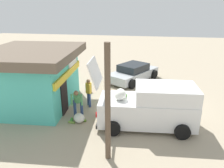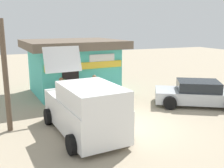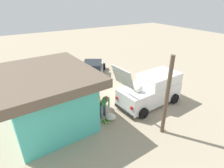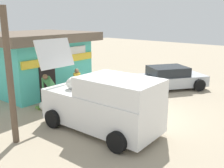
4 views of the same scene
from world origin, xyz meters
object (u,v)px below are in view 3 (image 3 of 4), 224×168
(delivery_van, at_px, (151,90))
(vendor_standing, at_px, (96,94))
(parked_sedan, at_px, (93,69))
(unloaded_banana_pile, at_px, (110,117))
(paint_bucket, at_px, (77,93))
(customer_bending, at_px, (104,104))
(storefront_bar, at_px, (48,97))

(delivery_van, xyz_separation_m, vendor_standing, (1.58, 3.33, -0.09))
(parked_sedan, distance_m, vendor_standing, 5.28)
(unloaded_banana_pile, distance_m, paint_bucket, 3.89)
(parked_sedan, bearing_deg, customer_bending, 160.01)
(storefront_bar, distance_m, delivery_van, 6.51)
(storefront_bar, distance_m, unloaded_banana_pile, 3.69)
(delivery_van, xyz_separation_m, unloaded_banana_pile, (-0.25, 3.34, -0.80))
(vendor_standing, relative_size, unloaded_banana_pile, 1.76)
(parked_sedan, bearing_deg, storefront_bar, 135.05)
(paint_bucket, bearing_deg, customer_bending, -173.58)
(customer_bending, distance_m, unloaded_banana_pile, 0.86)
(customer_bending, bearing_deg, storefront_bar, 68.18)
(parked_sedan, xyz_separation_m, vendor_standing, (-4.84, 2.08, 0.31))
(storefront_bar, xyz_separation_m, parked_sedan, (5.10, -5.09, -1.07))
(unloaded_banana_pile, bearing_deg, paint_bucket, 8.35)
(storefront_bar, relative_size, paint_bucket, 14.91)
(delivery_van, xyz_separation_m, customer_bending, (0.18, 3.52, -0.08))
(storefront_bar, bearing_deg, unloaded_banana_pile, -117.44)
(vendor_standing, distance_m, unloaded_banana_pile, 1.96)
(storefront_bar, bearing_deg, paint_bucket, -46.86)
(parked_sedan, bearing_deg, delivery_van, -168.98)
(vendor_standing, bearing_deg, storefront_bar, 95.01)
(parked_sedan, height_order, paint_bucket, parked_sedan)
(storefront_bar, xyz_separation_m, delivery_van, (-1.31, -6.34, -0.67))
(vendor_standing, xyz_separation_m, paint_bucket, (2.02, 0.57, -0.71))
(delivery_van, height_order, parked_sedan, delivery_van)
(delivery_van, bearing_deg, vendor_standing, 64.65)
(delivery_van, distance_m, parked_sedan, 6.55)
(delivery_van, distance_m, unloaded_banana_pile, 3.44)
(paint_bucket, bearing_deg, parked_sedan, -43.30)
(parked_sedan, height_order, customer_bending, customer_bending)
(storefront_bar, bearing_deg, customer_bending, -111.82)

